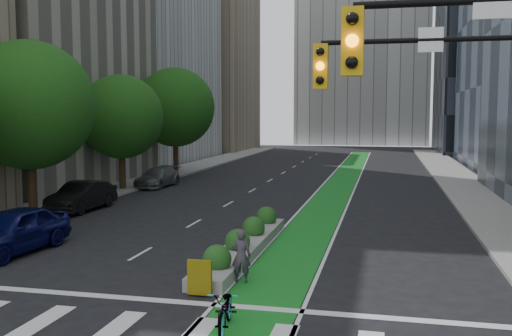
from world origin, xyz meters
The scene contains 16 objects.
ground centered at (0.00, 0.00, 0.00)m, with size 160.00×160.00×0.00m, color black.
sidewalk_left centered at (-11.80, 25.00, 0.07)m, with size 3.60×90.00×0.15m, color gray.
sidewalk_right centered at (11.80, 25.00, 0.07)m, with size 3.60×90.00×0.15m, color gray.
bike_lane_paint centered at (3.00, 30.00, 0.01)m, with size 2.20×70.00×0.01m, color #167D21.
building_tan_far centered at (-20.00, 66.00, 13.00)m, with size 14.00×16.00×26.00m, color tan.
building_dark_end centered at (20.00, 68.00, 14.00)m, with size 14.00×18.00×28.00m, color black.
tree_mid centered at (-11.00, 12.00, 5.57)m, with size 6.40×6.40×8.78m.
tree_midfar centered at (-11.00, 22.00, 4.95)m, with size 5.60×5.60×7.76m.
tree_far centered at (-11.00, 32.00, 5.69)m, with size 6.60×6.60×9.00m.
signal_right centered at (8.67, 0.47, 4.80)m, with size 5.82×0.51×7.20m.
median_planter centered at (1.20, 7.04, 0.37)m, with size 1.20×10.26×1.10m.
bicycle centered at (2.62, -0.47, 0.52)m, with size 0.69×1.99×1.04m, color gray.
cyclist centered at (2.00, 3.40, 0.82)m, with size 0.60×0.39×1.65m, color #403944.
parked_car_left_near centered at (-7.15, 5.08, 0.85)m, with size 2.01×4.99×1.70m, color #0B0E45.
parked_car_left_mid centered at (-9.50, 14.10, 0.78)m, with size 1.66×4.75×1.57m, color black.
parked_car_left_far centered at (-9.50, 24.45, 0.68)m, with size 1.91×4.70×1.36m, color #5A5D5F.
Camera 1 is at (6.24, -13.12, 5.13)m, focal length 40.00 mm.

